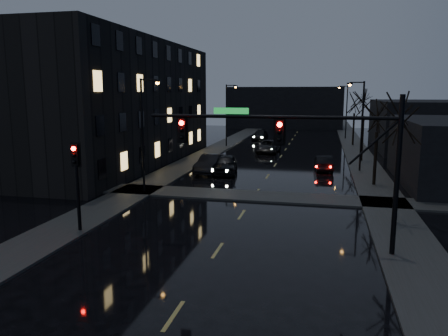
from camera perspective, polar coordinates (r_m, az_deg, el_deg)
The scene contains 21 objects.
sidewalk_left at distance 47.64m, azimuth -3.12°, elevation 1.43°, with size 3.00×140.00×0.12m, color #2D2D2B.
sidewalk_right at distance 46.02m, azimuth 17.69°, elevation 0.67°, with size 3.00×140.00×0.12m, color #2D2D2B.
sidewalk_cross at distance 29.98m, azimuth 3.90°, elevation -3.66°, with size 40.00×3.00×0.12m, color #2D2D2B.
apartment_block at distance 45.44m, azimuth -14.82°, elevation 8.23°, with size 12.00×30.00×12.00m, color black.
commercial_right_far at distance 59.78m, azimuth 24.99°, elevation 5.08°, with size 12.00×18.00×6.00m, color black.
far_block at distance 88.67m, azimuth 8.05°, elevation 7.84°, with size 22.00×10.00×8.00m, color black.
signal_mast at distance 19.44m, azimuth 10.93°, elevation 3.17°, with size 11.11×0.41×7.00m.
signal_pole_left at distance 23.07m, azimuth -18.67°, elevation -0.80°, with size 0.35×0.41×4.53m.
tree_near at distance 24.64m, azimuth 22.18°, elevation 7.16°, with size 3.52×3.52×8.08m.
tree_mid_a at distance 34.55m, azimuth 19.51°, elevation 7.27°, with size 3.30×3.30×7.58m.
tree_mid_b at distance 46.47m, azimuth 17.89°, elevation 8.86°, with size 3.74×3.74×8.59m.
tree_far at distance 60.44m, azimuth 16.73°, elevation 8.54°, with size 3.43×3.43×7.88m.
streetlight_l_near at distance 30.85m, azimuth -10.26°, elevation 5.46°, with size 1.53×0.28×8.00m.
streetlight_l_far at distance 56.65m, azimuth 0.53°, elevation 7.59°, with size 1.53×0.28×8.00m.
streetlight_r_mid at distance 40.49m, azimuth 17.31°, elevation 6.20°, with size 1.53×0.28×8.00m.
streetlight_r_far at distance 68.41m, azimuth 15.56°, elevation 7.63°, with size 1.53×0.28×8.00m.
oncoming_car_a at distance 38.21m, azimuth 0.17°, elevation 0.50°, with size 1.97×4.89×1.67m, color black.
oncoming_car_b at distance 38.56m, azimuth -1.77°, elevation 0.54°, with size 1.70×4.89×1.61m, color black.
oncoming_car_c at distance 51.92m, azimuth 5.79°, elevation 2.84°, with size 2.43×5.26×1.46m, color black.
oncoming_car_d at distance 65.31m, azimuth 4.72°, elevation 4.28°, with size 1.94×4.78×1.39m, color black.
lead_car at distance 40.82m, azimuth 12.87°, elevation 0.65°, with size 1.46×4.17×1.37m, color black.
Camera 1 is at (4.46, -10.30, 7.10)m, focal length 35.00 mm.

